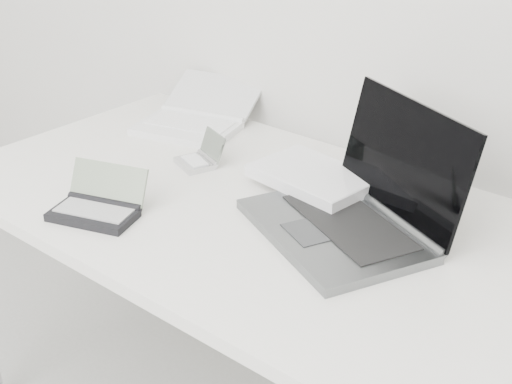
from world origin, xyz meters
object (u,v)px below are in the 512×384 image
Objects in this scene: desk at (278,232)px; laptop_large at (341,199)px; netbook_open_white at (195,118)px; palmtop_charcoal at (98,207)px.

laptop_large is at bearing 35.95° from desk.
laptop_large reaches higher than netbook_open_white.
desk is at bearing 21.44° from palmtop_charcoal.
palmtop_charcoal reaches higher than desk.
laptop_large is at bearing -31.41° from netbook_open_white.
desk is at bearing -119.42° from laptop_large.
netbook_open_white is (-0.51, 0.27, 0.07)m from desk.
palmtop_charcoal is at bearing -116.24° from laptop_large.
palmtop_charcoal is at bearing -82.81° from netbook_open_white.
desk is 4.01× the size of netbook_open_white.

